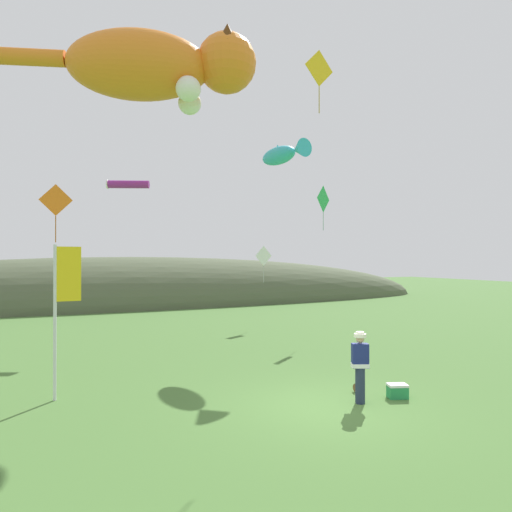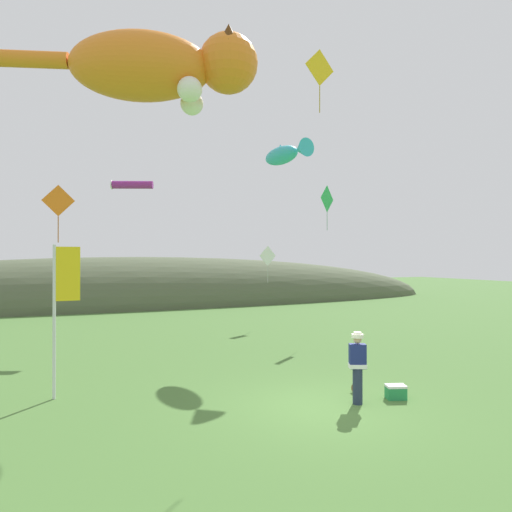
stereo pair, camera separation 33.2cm
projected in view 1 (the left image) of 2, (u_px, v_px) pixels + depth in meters
The scene contains 13 objects.
ground_plane at pixel (325, 407), 11.02m from camera, with size 120.00×120.00×0.00m, color #477033.
distant_hill_ridge at pixel (132, 305), 35.55m from camera, with size 55.27×10.10×7.46m.
festival_attendant at pixel (360, 365), 11.30m from camera, with size 0.49×0.41×1.77m.
kite_spool at pixel (357, 388), 12.24m from camera, with size 0.12×0.23×0.23m.
picnic_cooler at pixel (397, 391), 11.72m from camera, with size 0.57×0.47×0.36m.
festival_banner_pole at pixel (62, 298), 11.60m from camera, with size 0.66×0.08×3.95m.
kite_giant_cat at pixel (158, 67), 17.25m from camera, with size 9.57×4.36×3.01m.
kite_fish_windsock at pixel (283, 154), 19.58m from camera, with size 1.19×2.96×0.89m.
kite_tube_streamer at pixel (127, 184), 21.15m from camera, with size 1.94×1.11×0.44m.
kite_diamond_white at pixel (264, 256), 24.55m from camera, with size 1.07×0.24×1.99m.
kite_diamond_green at pixel (323, 199), 22.65m from camera, with size 1.15×0.68×2.22m.
kite_diamond_gold at pixel (319, 69), 15.25m from camera, with size 1.21×0.21×2.13m.
kite_diamond_orange at pixel (56, 201), 15.45m from camera, with size 1.07×0.19×1.98m.
Camera 1 is at (-6.16, -9.32, 3.59)m, focal length 32.00 mm.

